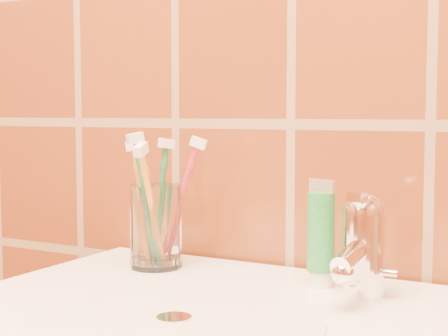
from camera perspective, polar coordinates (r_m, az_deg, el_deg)
The scene contains 8 objects.
glass_tumbler at distance 0.92m, azimuth -5.70°, elevation -4.84°, with size 0.07×0.07×0.11m, color white.
toothpaste_tube at distance 0.83m, azimuth 8.06°, elevation -5.68°, with size 0.04×0.03×0.13m.
faucet at distance 0.79m, azimuth 11.45°, elevation -5.99°, with size 0.05×0.11×0.12m.
toothbrush_0 at distance 0.93m, azimuth -5.38°, elevation -2.88°, with size 0.03×0.05×0.18m, color #207839, non-canonical shape.
toothbrush_1 at distance 0.92m, azimuth -3.86°, elevation -2.91°, with size 0.08×0.04×0.18m, color #AD253A, non-canonical shape.
toothbrush_2 at distance 0.89m, azimuth -6.01°, elevation -3.38°, with size 0.03×0.08×0.18m, color orange, non-canonical shape.
toothbrush_3 at distance 0.92m, azimuth -6.78°, elevation -3.05°, with size 0.05×0.03×0.18m, color orange, non-canonical shape.
toothbrush_4 at distance 0.90m, azimuth -6.41°, elevation -2.85°, with size 0.04×0.05×0.19m, color #207948, non-canonical shape.
Camera 1 is at (0.36, 0.35, 1.06)m, focal length 55.00 mm.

